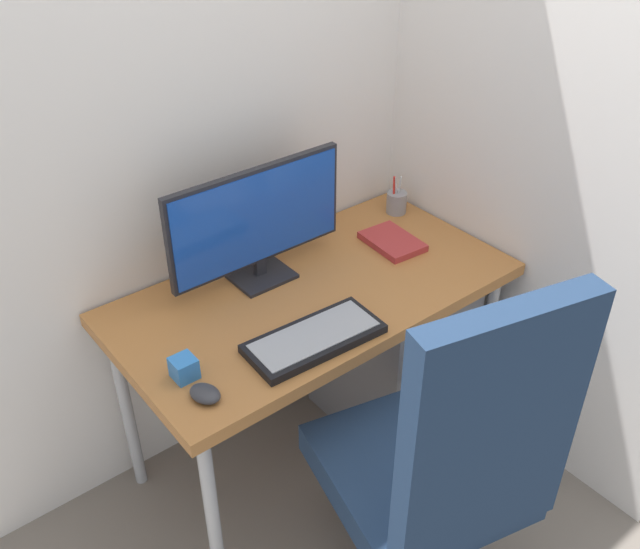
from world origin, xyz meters
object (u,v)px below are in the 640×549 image
object	(u,v)px
office_chair	(444,462)
pen_holder	(396,202)
mouse	(205,394)
notebook	(392,242)
desk_clamp_accessory	(184,368)
keyboard	(314,338)
filing_cabinet	(390,348)
monitor	(257,221)

from	to	relation	value
office_chair	pen_holder	size ratio (longest dim) A/B	8.02
mouse	notebook	world-z (taller)	mouse
mouse	pen_holder	bearing A→B (deg)	5.46
pen_holder	desk_clamp_accessory	distance (m)	1.13
keyboard	mouse	bearing A→B (deg)	-179.62
filing_cabinet	desk_clamp_accessory	distance (m)	0.99
monitor	pen_holder	bearing A→B (deg)	3.29
keyboard	notebook	bearing A→B (deg)	24.63
mouse	notebook	bearing A→B (deg)	0.04
monitor	notebook	size ratio (longest dim) A/B	2.92
keyboard	pen_holder	distance (m)	0.83
keyboard	notebook	world-z (taller)	keyboard
desk_clamp_accessory	filing_cabinet	bearing A→B (deg)	6.01
office_chair	mouse	xyz separation A→B (m)	(-0.42, 0.47, 0.14)
monitor	notebook	xyz separation A→B (m)	(0.47, -0.12, -0.20)
pen_holder	monitor	bearing A→B (deg)	-176.71
mouse	desk_clamp_accessory	xyz separation A→B (m)	(-0.00, 0.11, 0.02)
filing_cabinet	keyboard	size ratio (longest dim) A/B	1.56
filing_cabinet	mouse	world-z (taller)	mouse
keyboard	pen_holder	world-z (taller)	pen_holder
mouse	pen_holder	size ratio (longest dim) A/B	0.61
desk_clamp_accessory	notebook	bearing A→B (deg)	9.21
keyboard	notebook	xyz separation A→B (m)	(0.55, 0.25, -0.00)
monitor	desk_clamp_accessory	xyz separation A→B (m)	(-0.43, -0.27, -0.18)
notebook	desk_clamp_accessory	distance (m)	0.92
office_chair	desk_clamp_accessory	distance (m)	0.73
keyboard	notebook	size ratio (longest dim) A/B	1.93
office_chair	filing_cabinet	world-z (taller)	office_chair
keyboard	desk_clamp_accessory	world-z (taller)	desk_clamp_accessory
monitor	keyboard	distance (m)	0.43
keyboard	desk_clamp_accessory	size ratio (longest dim) A/B	6.46
filing_cabinet	desk_clamp_accessory	world-z (taller)	desk_clamp_accessory
monitor	keyboard	size ratio (longest dim) A/B	1.51
notebook	office_chair	bearing A→B (deg)	-119.73
pen_holder	filing_cabinet	bearing A→B (deg)	-133.20
monitor	filing_cabinet	bearing A→B (deg)	-21.99
desk_clamp_accessory	keyboard	bearing A→B (deg)	-15.75
filing_cabinet	mouse	bearing A→B (deg)	-167.32
notebook	desk_clamp_accessory	world-z (taller)	desk_clamp_accessory
mouse	filing_cabinet	bearing A→B (deg)	-2.82
filing_cabinet	monitor	world-z (taller)	monitor
keyboard	pen_holder	bearing A→B (deg)	29.82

